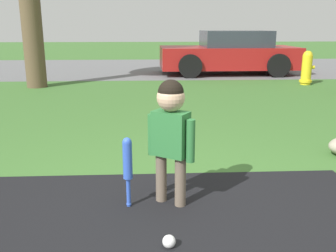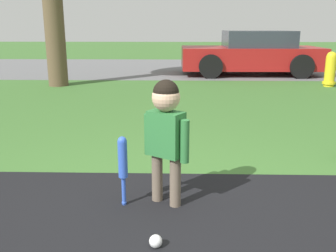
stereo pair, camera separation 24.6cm
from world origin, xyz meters
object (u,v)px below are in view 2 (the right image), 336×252
(child, at_px, (167,125))
(baseball_bat, at_px, (123,162))
(parked_car, at_px, (252,54))
(sports_ball, at_px, (156,241))
(fire_hydrant, at_px, (330,69))

(child, distance_m, baseball_bat, 0.43)
(child, bearing_deg, parked_car, 107.99)
(child, xyz_separation_m, baseball_bat, (-0.33, -0.04, -0.28))
(baseball_bat, height_order, sports_ball, baseball_bat)
(child, distance_m, sports_ball, 0.86)
(baseball_bat, height_order, fire_hydrant, fire_hydrant)
(baseball_bat, bearing_deg, child, 7.42)
(child, height_order, parked_car, parked_car)
(child, bearing_deg, sports_ball, -61.33)
(parked_car, bearing_deg, fire_hydrant, 122.44)
(baseball_bat, distance_m, sports_ball, 0.71)
(child, bearing_deg, baseball_bat, -139.59)
(fire_hydrant, bearing_deg, baseball_bat, -122.95)
(parked_car, bearing_deg, sports_ball, 74.97)
(sports_ball, bearing_deg, baseball_bat, 116.20)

